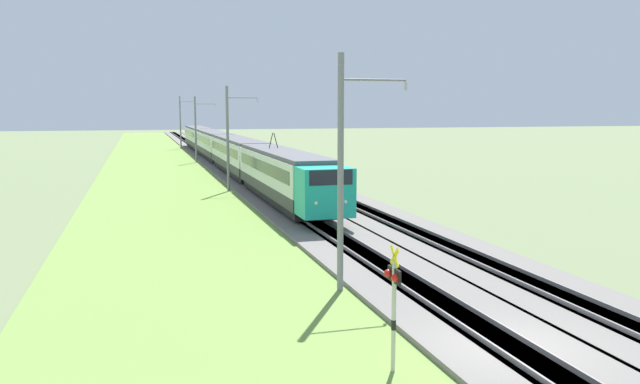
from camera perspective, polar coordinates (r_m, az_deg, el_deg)
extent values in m
plane|color=#6B7A51|center=(17.81, 16.89, -14.25)|extent=(400.00, 400.00, 0.00)
cube|color=slate|center=(64.75, -7.92, 1.79)|extent=(240.00, 4.40, 0.30)
cube|color=slate|center=(65.49, -4.25, 1.91)|extent=(240.00, 4.40, 0.30)
cube|color=#4C4238|center=(64.75, -7.92, 1.79)|extent=(240.00, 1.57, 0.30)
cube|color=gray|center=(64.66, -8.39, 1.98)|extent=(240.00, 0.07, 0.15)
cube|color=gray|center=(64.81, -7.46, 2.01)|extent=(240.00, 0.07, 0.15)
cube|color=#4C4238|center=(65.49, -4.25, 1.91)|extent=(240.00, 1.57, 0.30)
cube|color=gray|center=(65.36, -4.71, 2.09)|extent=(240.00, 0.07, 0.15)
cube|color=gray|center=(65.58, -3.80, 2.12)|extent=(240.00, 0.07, 0.15)
cube|color=olive|center=(64.14, -14.23, 1.50)|extent=(240.00, 12.25, 0.12)
cube|color=#19A88E|center=(32.54, 0.42, 0.03)|extent=(2.29, 2.73, 2.55)
cube|color=black|center=(32.11, 0.60, 1.47)|extent=(1.65, 2.28, 0.77)
sphere|color=#F2EAC6|center=(31.34, -0.38, -1.01)|extent=(0.20, 0.20, 0.20)
sphere|color=#F2EAC6|center=(31.79, 2.33, -0.90)|extent=(0.20, 0.20, 0.20)
cube|color=#2D2D33|center=(42.37, -3.49, 0.51)|extent=(17.95, 2.85, 0.71)
cube|color=silver|center=(42.24, -3.51, 2.23)|extent=(17.95, 2.85, 1.84)
cube|color=black|center=(42.22, -3.51, 2.42)|extent=(16.52, 2.87, 0.77)
cube|color=#515156|center=(42.15, -3.52, 3.64)|extent=(17.95, 2.62, 0.25)
cube|color=black|center=(42.45, -3.49, -0.34)|extent=(17.05, 2.42, 0.55)
cylinder|color=black|center=(35.41, -1.77, -1.64)|extent=(0.86, 0.12, 0.86)
cylinder|color=black|center=(35.68, -0.11, -1.57)|extent=(0.86, 0.12, 0.86)
cube|color=#2D2D33|center=(61.64, -7.53, 2.64)|extent=(20.24, 2.85, 0.71)
cube|color=silver|center=(61.55, -7.55, 3.83)|extent=(20.24, 2.85, 1.84)
cube|color=black|center=(61.54, -7.55, 3.96)|extent=(18.62, 2.87, 0.77)
cube|color=#515156|center=(61.49, -7.57, 4.80)|extent=(20.24, 2.62, 0.25)
cube|color=black|center=(61.70, -7.52, 2.06)|extent=(19.23, 2.42, 0.55)
cube|color=#2D2D33|center=(82.26, -9.74, 3.80)|extent=(20.24, 2.85, 0.71)
cube|color=silver|center=(82.19, -9.76, 4.69)|extent=(20.24, 2.85, 1.84)
cube|color=black|center=(82.18, -9.76, 4.79)|extent=(18.62, 2.87, 0.77)
cube|color=#515156|center=(82.14, -9.77, 5.41)|extent=(20.24, 2.62, 0.25)
cube|color=black|center=(82.30, -9.73, 3.36)|extent=(19.23, 2.42, 0.55)
cube|color=#2D2D33|center=(102.96, -11.06, 4.49)|extent=(20.24, 2.85, 0.71)
cube|color=silver|center=(102.91, -11.08, 5.20)|extent=(20.24, 2.85, 1.84)
cube|color=black|center=(102.90, -11.08, 5.28)|extent=(18.62, 2.87, 0.77)
cube|color=#515156|center=(102.87, -11.09, 5.78)|extent=(20.24, 2.62, 0.25)
cube|color=black|center=(102.99, -11.05, 4.14)|extent=(19.23, 2.42, 0.55)
cylinder|color=black|center=(44.71, -4.51, 4.72)|extent=(0.06, 0.33, 1.08)
cylinder|color=black|center=(44.78, -4.07, 4.72)|extent=(0.06, 0.33, 1.08)
cube|color=black|center=(35.69, -0.94, -3.00)|extent=(0.10, 0.10, 0.00)
cylinder|color=beige|center=(15.59, 6.75, -11.47)|extent=(0.11, 0.11, 2.89)
cylinder|color=black|center=(15.63, 6.74, -11.97)|extent=(0.12, 0.12, 0.25)
cube|color=black|center=(15.27, 6.81, -7.57)|extent=(0.70, 0.06, 0.36)
sphere|color=red|center=(15.04, 6.90, -7.81)|extent=(0.20, 0.20, 0.20)
sphere|color=red|center=(15.44, 6.25, -7.39)|extent=(0.20, 0.20, 0.20)
cube|color=yellow|center=(15.15, 6.84, -5.86)|extent=(0.49, 0.03, 0.49)
cube|color=yellow|center=(15.15, 6.84, -5.86)|extent=(0.49, 0.03, 0.49)
cylinder|color=slate|center=(21.69, 1.89, 1.46)|extent=(0.22, 0.22, 8.44)
cylinder|color=slate|center=(22.00, 4.95, 10.18)|extent=(0.08, 2.40, 0.08)
cylinder|color=#B2ADA8|center=(22.45, 7.84, 9.57)|extent=(0.10, 0.10, 0.30)
cylinder|color=slate|center=(49.60, -8.44, 4.74)|extent=(0.22, 0.22, 8.37)
cylinder|color=slate|center=(49.73, -7.12, 8.56)|extent=(0.08, 2.40, 0.08)
cylinder|color=#B2ADA8|center=(49.93, -5.75, 8.34)|extent=(0.10, 0.10, 0.30)
cylinder|color=slate|center=(78.00, -11.30, 5.57)|extent=(0.22, 0.22, 8.16)
cylinder|color=slate|center=(78.08, -10.48, 7.93)|extent=(0.08, 2.40, 0.08)
cylinder|color=#B2ADA8|center=(78.21, -9.59, 7.80)|extent=(0.10, 0.10, 0.30)
cylinder|color=slate|center=(106.49, -12.65, 6.19)|extent=(0.22, 0.22, 8.81)
cylinder|color=slate|center=(106.57, -12.05, 8.09)|extent=(0.08, 2.40, 0.08)
cylinder|color=#B2ADA8|center=(106.66, -11.40, 8.00)|extent=(0.10, 0.10, 0.30)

